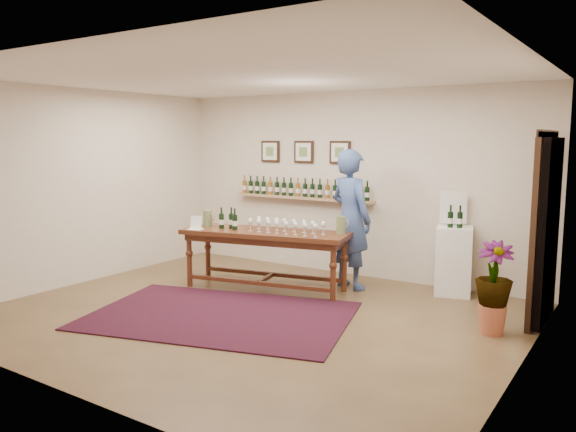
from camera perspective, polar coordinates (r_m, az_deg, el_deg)
The scene contains 14 objects.
ground at distance 6.81m, azimuth -3.76°, elevation -9.98°, with size 6.00×6.00×0.00m, color #503923.
room_shell at distance 7.32m, azimuth 18.70°, elevation -0.14°, with size 6.00×6.00×6.00m.
rug at distance 6.80m, azimuth -6.92°, elevation -9.99°, with size 3.03×2.02×0.02m, color #4F0E10.
tasting_table at distance 7.77m, azimuth -2.32°, elevation -2.40°, with size 2.44×1.21×0.83m.
table_glasses at distance 7.57m, azimuth -0.25°, elevation -1.02°, with size 1.32×0.31×0.18m, color silver, non-canonical shape.
table_bottles at distance 7.94m, azimuth -5.94°, elevation -0.24°, with size 0.27×0.16×0.29m, color black, non-canonical shape.
pitcher_left at distance 8.16m, azimuth -8.18°, elevation -0.26°, with size 0.15×0.15×0.24m, color #666F45, non-canonical shape.
pitcher_right at distance 7.53m, azimuth 5.40°, elevation -0.90°, with size 0.15×0.15×0.23m, color #666F45, non-canonical shape.
menu_card at distance 7.98m, azimuth -9.31°, elevation -0.65°, with size 0.20×0.15×0.19m, color white.
display_pedestal at distance 7.87m, azimuth 16.48°, elevation -4.38°, with size 0.46×0.46×0.92m, color white.
pedestal_bottles at distance 7.69m, azimuth 16.62°, elevation -0.09°, with size 0.29×0.08×0.29m, color black, non-canonical shape.
info_sign at distance 7.90m, azimuth 16.46°, elevation 0.84°, with size 0.35×0.02×0.48m, color white.
potted_plant at distance 6.41m, azimuth 20.15°, elevation -6.87°, with size 0.60×0.60×0.87m.
person at distance 7.86m, azimuth 6.38°, elevation -0.34°, with size 0.71×0.47×1.95m, color #364C80.
Camera 1 is at (3.92, -5.17, 2.08)m, focal length 35.00 mm.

